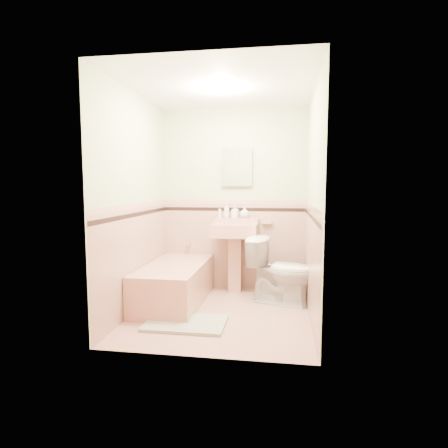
# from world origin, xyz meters

# --- Properties ---
(floor) EXTENTS (2.20, 2.20, 0.00)m
(floor) POSITION_xyz_m (0.00, 0.00, 0.00)
(floor) COLOR tan
(floor) RESTS_ON ground
(ceiling) EXTENTS (2.20, 2.20, 0.00)m
(ceiling) POSITION_xyz_m (0.00, 0.00, 2.50)
(ceiling) COLOR white
(ceiling) RESTS_ON ground
(wall_back) EXTENTS (2.50, 0.00, 2.50)m
(wall_back) POSITION_xyz_m (0.00, 1.10, 1.25)
(wall_back) COLOR beige
(wall_back) RESTS_ON ground
(wall_front) EXTENTS (2.50, 0.00, 2.50)m
(wall_front) POSITION_xyz_m (0.00, -1.10, 1.25)
(wall_front) COLOR beige
(wall_front) RESTS_ON ground
(wall_left) EXTENTS (0.00, 2.50, 2.50)m
(wall_left) POSITION_xyz_m (-1.00, 0.00, 1.25)
(wall_left) COLOR beige
(wall_left) RESTS_ON ground
(wall_right) EXTENTS (0.00, 2.50, 2.50)m
(wall_right) POSITION_xyz_m (1.00, 0.00, 1.25)
(wall_right) COLOR beige
(wall_right) RESTS_ON ground
(wainscot_back) EXTENTS (2.00, 0.00, 2.00)m
(wainscot_back) POSITION_xyz_m (0.00, 1.09, 0.60)
(wainscot_back) COLOR tan
(wainscot_back) RESTS_ON ground
(wainscot_front) EXTENTS (2.00, 0.00, 2.00)m
(wainscot_front) POSITION_xyz_m (0.00, -1.09, 0.60)
(wainscot_front) COLOR tan
(wainscot_front) RESTS_ON ground
(wainscot_left) EXTENTS (0.00, 2.20, 2.20)m
(wainscot_left) POSITION_xyz_m (-0.99, 0.00, 0.60)
(wainscot_left) COLOR tan
(wainscot_left) RESTS_ON ground
(wainscot_right) EXTENTS (0.00, 2.20, 2.20)m
(wainscot_right) POSITION_xyz_m (0.99, 0.00, 0.60)
(wainscot_right) COLOR tan
(wainscot_right) RESTS_ON ground
(accent_back) EXTENTS (2.00, 0.00, 2.00)m
(accent_back) POSITION_xyz_m (0.00, 1.08, 1.12)
(accent_back) COLOR black
(accent_back) RESTS_ON ground
(accent_front) EXTENTS (2.00, 0.00, 2.00)m
(accent_front) POSITION_xyz_m (0.00, -1.08, 1.12)
(accent_front) COLOR black
(accent_front) RESTS_ON ground
(accent_left) EXTENTS (0.00, 2.20, 2.20)m
(accent_left) POSITION_xyz_m (-0.98, 0.00, 1.12)
(accent_left) COLOR black
(accent_left) RESTS_ON ground
(accent_right) EXTENTS (0.00, 2.20, 2.20)m
(accent_right) POSITION_xyz_m (0.98, 0.00, 1.12)
(accent_right) COLOR black
(accent_right) RESTS_ON ground
(cap_back) EXTENTS (2.00, 0.00, 2.00)m
(cap_back) POSITION_xyz_m (0.00, 1.08, 1.22)
(cap_back) COLOR tan
(cap_back) RESTS_ON ground
(cap_front) EXTENTS (2.00, 0.00, 2.00)m
(cap_front) POSITION_xyz_m (0.00, -1.08, 1.22)
(cap_front) COLOR tan
(cap_front) RESTS_ON ground
(cap_left) EXTENTS (0.00, 2.20, 2.20)m
(cap_left) POSITION_xyz_m (-0.98, 0.00, 1.22)
(cap_left) COLOR tan
(cap_left) RESTS_ON ground
(cap_right) EXTENTS (0.00, 2.20, 2.20)m
(cap_right) POSITION_xyz_m (0.98, 0.00, 1.22)
(cap_right) COLOR tan
(cap_right) RESTS_ON ground
(bathtub) EXTENTS (0.70, 1.50, 0.45)m
(bathtub) POSITION_xyz_m (-0.63, 0.33, 0.23)
(bathtub) COLOR tan
(bathtub) RESTS_ON floor
(tub_faucet) EXTENTS (0.04, 0.12, 0.04)m
(tub_faucet) POSITION_xyz_m (-0.63, 1.05, 0.63)
(tub_faucet) COLOR silver
(tub_faucet) RESTS_ON wall_back
(sink) EXTENTS (0.60, 0.49, 0.94)m
(sink) POSITION_xyz_m (0.05, 0.86, 0.47)
(sink) COLOR tan
(sink) RESTS_ON floor
(sink_faucet) EXTENTS (0.02, 0.02, 0.10)m
(sink_faucet) POSITION_xyz_m (0.05, 1.00, 0.95)
(sink_faucet) COLOR silver
(sink_faucet) RESTS_ON sink
(medicine_cabinet) EXTENTS (0.39, 0.04, 0.48)m
(medicine_cabinet) POSITION_xyz_m (0.05, 1.07, 1.70)
(medicine_cabinet) COLOR white
(medicine_cabinet) RESTS_ON wall_back
(soap_dish) EXTENTS (0.13, 0.08, 0.04)m
(soap_dish) POSITION_xyz_m (0.47, 1.06, 0.95)
(soap_dish) COLOR tan
(soap_dish) RESTS_ON wall_back
(soap_bottle_left) EXTENTS (0.08, 0.09, 0.20)m
(soap_bottle_left) POSITION_xyz_m (-0.09, 1.04, 1.11)
(soap_bottle_left) COLOR #B2B2B2
(soap_bottle_left) RESTS_ON sink
(soap_bottle_mid) EXTENTS (0.09, 0.09, 0.18)m
(soap_bottle_mid) POSITION_xyz_m (0.03, 1.04, 1.10)
(soap_bottle_mid) COLOR #B2B2B2
(soap_bottle_mid) RESTS_ON sink
(soap_bottle_right) EXTENTS (0.14, 0.14, 0.16)m
(soap_bottle_right) POSITION_xyz_m (0.16, 1.04, 1.09)
(soap_bottle_right) COLOR #B2B2B2
(soap_bottle_right) RESTS_ON sink
(tube) EXTENTS (0.05, 0.05, 0.12)m
(tube) POSITION_xyz_m (-0.18, 1.04, 1.07)
(tube) COLOR white
(tube) RESTS_ON sink
(toilet) EXTENTS (0.89, 0.65, 0.82)m
(toilet) POSITION_xyz_m (0.68, 0.50, 0.41)
(toilet) COLOR white
(toilet) RESTS_ON floor
(bucket) EXTENTS (0.30, 0.30, 0.26)m
(bucket) POSITION_xyz_m (0.52, 0.92, 0.13)
(bucket) COLOR #171FA5
(bucket) RESTS_ON floor
(bath_mat) EXTENTS (0.83, 0.56, 0.03)m
(bath_mat) POSITION_xyz_m (-0.31, -0.39, 0.02)
(bath_mat) COLOR gray
(bath_mat) RESTS_ON floor
(shoe) EXTENTS (0.15, 0.12, 0.06)m
(shoe) POSITION_xyz_m (-0.47, -0.28, 0.06)
(shoe) COLOR #BF1E59
(shoe) RESTS_ON bath_mat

